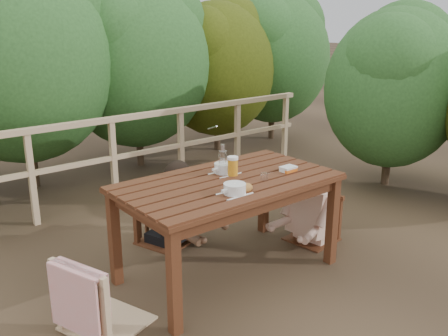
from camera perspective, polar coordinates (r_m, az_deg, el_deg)
ground at (r=4.23m, az=0.43°, el=-11.89°), size 60.00×60.00×0.00m
table at (r=4.05m, az=0.45°, el=-6.94°), size 1.73×0.97×0.80m
chair_left at (r=3.44m, az=-13.83°, el=-10.09°), size 0.64×0.64×1.01m
chair_far at (r=4.61m, az=-6.74°, el=-2.98°), size 0.60×0.60×0.95m
chair_right at (r=4.70m, az=10.31°, el=-3.47°), size 0.46×0.46×0.84m
woman at (r=4.58m, az=-6.93°, el=-1.23°), size 0.67×0.74×1.24m
diner_right at (r=4.67m, az=10.65°, el=-1.59°), size 0.62×0.53×1.16m
railing at (r=5.61m, az=-12.60°, el=0.72°), size 5.60×0.10×1.01m
hedge_row at (r=6.65m, az=-15.04°, el=15.27°), size 6.60×1.60×3.80m
soup_near at (r=3.59m, az=1.24°, el=-2.50°), size 0.28×0.28×0.09m
soup_far at (r=4.07m, az=0.05°, el=-0.09°), size 0.28×0.28×0.09m
bread_roll at (r=3.65m, az=2.47°, el=-2.31°), size 0.12×0.09×0.07m
beer_glass at (r=3.99m, az=1.01°, el=0.13°), size 0.09×0.09×0.17m
bottle at (r=3.96m, az=-0.16°, el=0.82°), size 0.07×0.07×0.28m
tumbler at (r=3.90m, az=4.67°, el=-1.08°), size 0.06×0.06×0.07m
butter_tub at (r=4.14m, az=7.43°, el=-0.21°), size 0.14×0.10×0.06m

